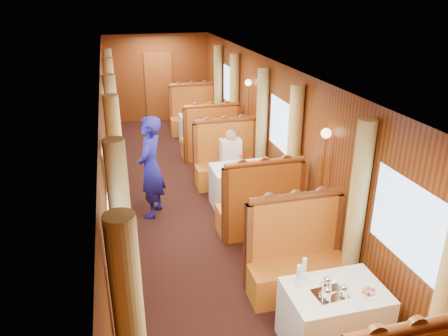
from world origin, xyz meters
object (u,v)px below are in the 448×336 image
object	(u,v)px
banquette_mid_fwd	(259,210)
banquette_far_aft	(194,117)
table_mid	(241,186)
banquette_far_fwd	(211,141)
steward	(151,167)
banquette_near_aft	(296,262)
rose_vase_mid	(241,158)
banquette_mid_aft	(227,164)
rose_vase_far	(202,108)
passenger	(231,154)
teapot_right	(343,293)
teapot_back	(327,285)
tea_tray	(330,294)
table_near	(333,318)
fruit_plate	(368,292)
teapot_left	(327,296)

from	to	relation	value
banquette_mid_fwd	banquette_far_aft	bearing A→B (deg)	90.00
table_mid	banquette_far_fwd	bearing A→B (deg)	90.00
steward	banquette_near_aft	bearing A→B (deg)	56.06
rose_vase_mid	steward	world-z (taller)	steward
banquette_mid_aft	rose_vase_mid	size ratio (longest dim) A/B	3.72
banquette_mid_fwd	rose_vase_far	bearing A→B (deg)	89.78
banquette_near_aft	passenger	bearing A→B (deg)	90.00
banquette_mid_fwd	rose_vase_mid	bearing A→B (deg)	90.81
teapot_right	rose_vase_mid	xyz separation A→B (m)	(-0.02, 3.61, 0.12)
banquette_far_fwd	teapot_back	bearing A→B (deg)	-90.94
banquette_mid_fwd	tea_tray	distance (m)	2.57
banquette_mid_fwd	passenger	size ratio (longest dim) A/B	1.76
banquette_far_fwd	teapot_right	distance (m)	6.12
table_near	teapot_back	distance (m)	0.45
fruit_plate	teapot_right	bearing A→B (deg)	176.30
rose_vase_mid	passenger	distance (m)	0.75
banquette_mid_fwd	passenger	xyz separation A→B (m)	(-0.00, 1.73, 0.32)
banquette_far_fwd	fruit_plate	bearing A→B (deg)	-87.33
table_mid	rose_vase_mid	world-z (taller)	rose_vase_mid
banquette_near_aft	rose_vase_mid	world-z (taller)	banquette_near_aft
table_near	fruit_plate	xyz separation A→B (m)	(0.29, -0.14, 0.39)
teapot_right	passenger	xyz separation A→B (m)	(-0.01, 4.34, -0.06)
banquette_mid_aft	tea_tray	distance (m)	4.58
banquette_near_aft	rose_vase_far	xyz separation A→B (m)	(0.02, 5.99, 0.50)
steward	rose_vase_far	bearing A→B (deg)	179.15
tea_tray	rose_vase_mid	xyz separation A→B (m)	(0.09, 3.55, 0.17)
teapot_left	rose_vase_far	size ratio (longest dim) A/B	0.43
table_mid	passenger	size ratio (longest dim) A/B	1.38
fruit_plate	passenger	xyz separation A→B (m)	(-0.29, 4.36, -0.03)
table_mid	passenger	distance (m)	0.81
banquette_mid_fwd	steward	distance (m)	1.97
banquette_near_aft	tea_tray	distance (m)	1.13
steward	teapot_left	bearing A→B (deg)	44.94
tea_tray	rose_vase_far	distance (m)	7.06
teapot_back	banquette_mid_aft	bearing A→B (deg)	90.62
banquette_near_aft	fruit_plate	size ratio (longest dim) A/B	6.06
rose_vase_far	banquette_far_aft	bearing A→B (deg)	91.00
tea_tray	passenger	world-z (taller)	passenger
table_mid	banquette_far_fwd	distance (m)	2.49
teapot_right	steward	bearing A→B (deg)	92.35
banquette_mid_fwd	banquette_mid_aft	xyz separation A→B (m)	(0.00, 2.03, 0.00)
banquette_mid_aft	teapot_right	world-z (taller)	banquette_mid_aft
banquette_near_aft	banquette_far_aft	distance (m)	7.00
table_mid	banquette_far_aft	distance (m)	4.51
banquette_near_aft	rose_vase_mid	bearing A→B (deg)	90.33
banquette_near_aft	banquette_mid_aft	world-z (taller)	same
banquette_near_aft	fruit_plate	distance (m)	1.24
table_mid	banquette_near_aft	bearing A→B (deg)	-90.00
teapot_right	banquette_mid_fwd	bearing A→B (deg)	69.09
rose_vase_mid	rose_vase_far	distance (m)	3.51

